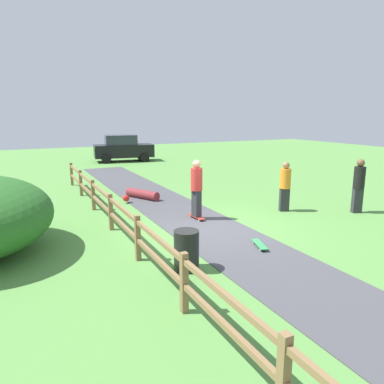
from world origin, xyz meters
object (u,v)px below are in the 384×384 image
at_px(skateboard_loose, 260,244).
at_px(parked_car_black, 123,148).
at_px(trash_bin, 186,250).
at_px(bystander_black, 359,183).
at_px(skater_fallen, 141,194).
at_px(skater_riding, 197,186).
at_px(bystander_orange, 285,184).

height_order(skateboard_loose, parked_car_black, parked_car_black).
bearing_deg(trash_bin, bystander_black, 12.56).
bearing_deg(bystander_black, skater_fallen, 139.24).
xyz_separation_m(skater_riding, bystander_black, (5.42, -1.75, -0.06)).
relative_size(skater_fallen, bystander_orange, 0.89).
bearing_deg(bystander_orange, trash_bin, -150.72).
bearing_deg(skater_riding, parked_car_black, 82.78).
relative_size(trash_bin, skater_fallen, 0.57).
xyz_separation_m(skateboard_loose, bystander_orange, (2.98, 2.58, 0.89)).
distance_m(skater_riding, bystander_black, 5.70).
relative_size(skater_riding, skateboard_loose, 2.36).
relative_size(bystander_orange, parked_car_black, 0.40).
xyz_separation_m(skater_fallen, skateboard_loose, (1.01, -6.57, -0.11)).
distance_m(skater_riding, parked_car_black, 15.82).
height_order(skater_riding, bystander_orange, skater_riding).
distance_m(skater_riding, bystander_orange, 3.31).
bearing_deg(bystander_orange, skater_riding, 172.28).
bearing_deg(skateboard_loose, parked_car_black, 84.84).
bearing_deg(bystander_black, parked_car_black, 101.15).
bearing_deg(bystander_black, trash_bin, -167.44).
bearing_deg(trash_bin, skateboard_loose, 9.15).
distance_m(skater_fallen, skateboard_loose, 6.65).
distance_m(skater_fallen, parked_car_black, 12.47).
relative_size(trash_bin, bystander_orange, 0.51).
relative_size(skater_riding, parked_car_black, 0.44).
bearing_deg(bystander_orange, bystander_black, -31.27).
distance_m(skateboard_loose, parked_car_black, 18.82).
bearing_deg(parked_car_black, skater_riding, -97.22).
height_order(skater_riding, skateboard_loose, skater_riding).
distance_m(bystander_orange, bystander_black, 2.51).
bearing_deg(parked_car_black, skateboard_loose, -95.16).
height_order(skater_riding, skater_fallen, skater_riding).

